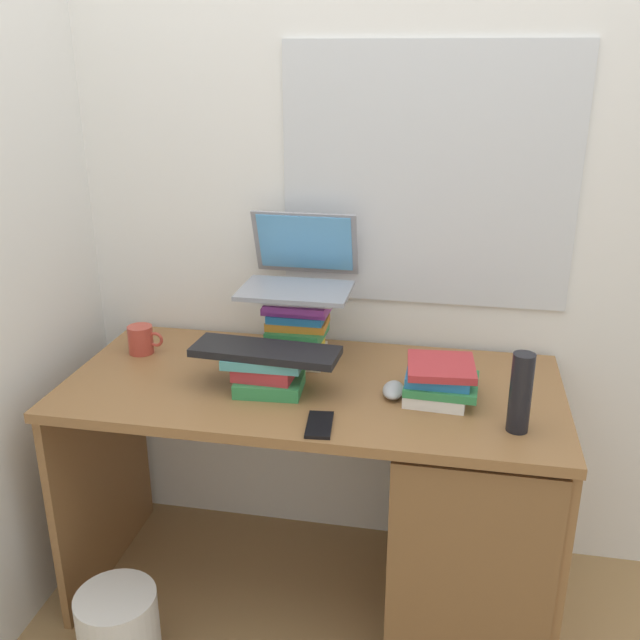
% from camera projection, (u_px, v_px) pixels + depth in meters
% --- Properties ---
extents(ground_plane, '(6.00, 6.00, 0.00)m').
position_uv_depth(ground_plane, '(313.00, 590.00, 2.38)').
color(ground_plane, '#9E7A4C').
extents(wall_back, '(6.00, 0.06, 2.60)m').
position_uv_depth(wall_back, '(337.00, 178.00, 2.27)').
color(wall_back, white).
rests_on(wall_back, ground).
extents(wall_left, '(0.05, 6.00, 2.60)m').
position_uv_depth(wall_left, '(18.00, 191.00, 2.07)').
color(wall_left, silver).
rests_on(wall_left, ground).
extents(desk, '(1.45, 0.68, 0.76)m').
position_uv_depth(desk, '(432.00, 501.00, 2.14)').
color(desk, olive).
rests_on(desk, ground).
extents(book_stack_tall, '(0.23, 0.19, 0.23)m').
position_uv_depth(book_stack_tall, '(297.00, 326.00, 2.22)').
color(book_stack_tall, beige).
rests_on(book_stack_tall, desk).
extents(book_stack_keyboard_riser, '(0.23, 0.18, 0.11)m').
position_uv_depth(book_stack_keyboard_riser, '(267.00, 372.00, 2.05)').
color(book_stack_keyboard_riser, '#338C4C').
rests_on(book_stack_keyboard_riser, desk).
extents(book_stack_side, '(0.21, 0.20, 0.11)m').
position_uv_depth(book_stack_side, '(439.00, 381.00, 1.99)').
color(book_stack_side, white).
rests_on(book_stack_side, desk).
extents(laptop, '(0.33, 0.30, 0.22)m').
position_uv_depth(laptop, '(300.00, 270.00, 2.22)').
color(laptop, gray).
rests_on(laptop, book_stack_tall).
extents(keyboard, '(0.43, 0.17, 0.02)m').
position_uv_depth(keyboard, '(266.00, 351.00, 2.03)').
color(keyboard, black).
rests_on(keyboard, book_stack_keyboard_riser).
extents(computer_mouse, '(0.06, 0.10, 0.04)m').
position_uv_depth(computer_mouse, '(393.00, 390.00, 2.02)').
color(computer_mouse, '#A5A8AD').
rests_on(computer_mouse, desk).
extents(mug, '(0.12, 0.08, 0.09)m').
position_uv_depth(mug, '(141.00, 340.00, 2.30)').
color(mug, '#B23F33').
rests_on(mug, desk).
extents(water_bottle, '(0.06, 0.06, 0.21)m').
position_uv_depth(water_bottle, '(521.00, 393.00, 1.80)').
color(water_bottle, black).
rests_on(water_bottle, desk).
extents(cell_phone, '(0.08, 0.14, 0.01)m').
position_uv_depth(cell_phone, '(319.00, 425.00, 1.86)').
color(cell_phone, black).
rests_on(cell_phone, desk).
extents(wastebasket, '(0.23, 0.23, 0.27)m').
position_uv_depth(wastebasket, '(119.00, 634.00, 2.03)').
color(wastebasket, silver).
rests_on(wastebasket, ground).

